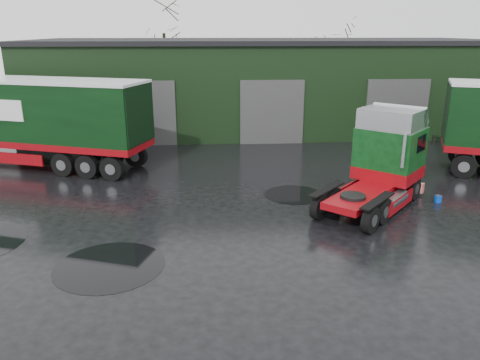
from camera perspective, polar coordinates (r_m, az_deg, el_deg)
name	(u,v)px	position (r m, az deg, el deg)	size (l,w,h in m)	color
ground	(264,235)	(16.71, 2.99, -6.73)	(100.00, 100.00, 0.00)	black
warehouse	(262,83)	(35.50, 2.69, 11.70)	(32.40, 12.40, 6.30)	black
hero_tractor	(372,162)	(19.16, 15.81, 2.11)	(2.69, 6.34, 3.94)	#0B3713
trailer_left	(14,122)	(27.56, -25.80, 6.40)	(3.04, 14.88, 4.62)	silver
wash_bucket	(438,199)	(21.42, 22.98, -2.13)	(0.31, 0.31, 0.29)	#083BB6
tree_back_a	(165,55)	(45.34, -9.15, 14.86)	(4.40, 4.40, 9.50)	black
tree_back_b	(334,65)	(46.72, 11.43, 13.59)	(4.40, 4.40, 7.50)	black
puddle_0	(110,266)	(15.18, -15.61, -10.08)	(3.40, 3.40, 0.01)	black
puddle_1	(294,195)	(20.78, 6.58, -1.79)	(2.62, 2.62, 0.01)	black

